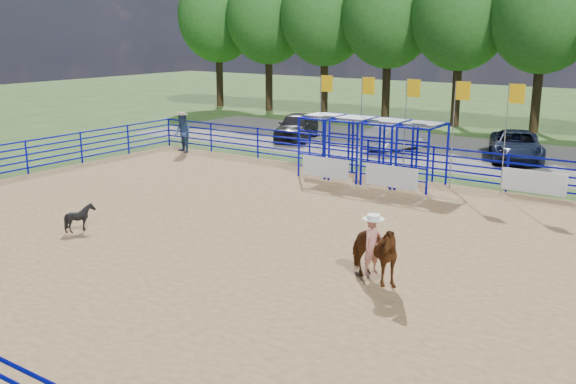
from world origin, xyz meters
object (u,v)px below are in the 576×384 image
object	(u,v)px
horse_and_rider	(372,248)
spectator_cowboy	(183,133)
car_a	(297,126)
car_b	(397,137)
car_c	(516,145)
calf	(80,218)

from	to	relation	value
horse_and_rider	spectator_cowboy	distance (m)	18.92
spectator_cowboy	car_a	xyz separation A→B (m)	(2.55, 6.63, -0.25)
spectator_cowboy	car_b	size ratio (longest dim) A/B	0.51
horse_and_rider	car_c	world-z (taller)	horse_and_rider
car_b	calf	bearing A→B (deg)	103.13
spectator_cowboy	car_a	size ratio (longest dim) A/B	0.45
car_a	car_b	distance (m)	6.12
horse_and_rider	calf	size ratio (longest dim) A/B	2.82
horse_and_rider	car_b	xyz separation A→B (m)	(-7.31, 16.97, -0.24)
car_b	car_c	size ratio (longest dim) A/B	0.80
calf	spectator_cowboy	size ratio (longest dim) A/B	0.43
horse_and_rider	spectator_cowboy	size ratio (longest dim) A/B	1.20
car_a	car_c	size ratio (longest dim) A/B	0.90
horse_and_rider	car_a	distance (m)	21.48
calf	car_c	xyz separation A→B (m)	(7.87, 19.23, 0.25)
horse_and_rider	car_b	bearing A→B (deg)	113.31
spectator_cowboy	car_b	bearing A→B (deg)	38.26
spectator_cowboy	car_b	distance (m)	11.04
car_a	car_c	distance (m)	12.02
horse_and_rider	calf	distance (m)	9.44
car_c	calf	bearing A→B (deg)	-131.69
horse_and_rider	car_b	distance (m)	18.48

